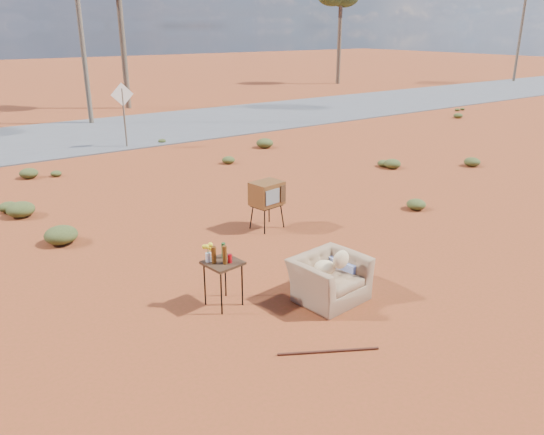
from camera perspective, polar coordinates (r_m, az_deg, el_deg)
ground at (r=8.45m, az=4.56°, el=-8.13°), size 140.00×140.00×0.00m
highway at (r=21.61m, az=-21.92°, el=7.97°), size 140.00×7.00×0.04m
armchair at (r=8.19m, az=6.53°, el=-5.80°), size 1.28×0.91×0.91m
tv_unit at (r=10.79m, az=-0.54°, el=2.53°), size 0.69×0.59×0.99m
side_table at (r=7.81m, az=-5.67°, el=-4.61°), size 0.56×0.56×1.00m
rusty_bar at (r=7.07m, az=6.09°, el=-14.11°), size 1.17×0.67×0.04m
road_sign at (r=18.95m, az=-15.73°, el=11.72°), size 0.78×0.06×2.19m
utility_pole_center at (r=24.17m, az=-19.97°, el=19.23°), size 1.40×0.20×8.00m
utility_pole_east at (r=45.23m, az=25.30°, el=18.36°), size 1.40×0.20×8.00m
scrub_patch at (r=11.51m, az=-12.80°, el=0.00°), size 17.49×8.07×0.33m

